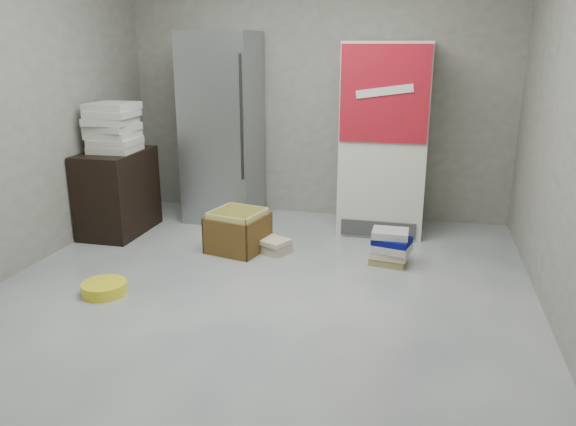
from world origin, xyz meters
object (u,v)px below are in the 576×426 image
(coke_cooler, at_px, (385,138))
(phonebook_stack_main, at_px, (390,247))
(cardboard_box, at_px, (238,234))
(steel_fridge, at_px, (223,128))
(wood_shelf, at_px, (118,192))

(coke_cooler, relative_size, phonebook_stack_main, 5.06)
(phonebook_stack_main, xyz_separation_m, cardboard_box, (-1.34, 0.02, 0.00))
(steel_fridge, bearing_deg, coke_cooler, -0.18)
(steel_fridge, height_order, coke_cooler, steel_fridge)
(coke_cooler, bearing_deg, cardboard_box, -141.57)
(steel_fridge, height_order, cardboard_box, steel_fridge)
(wood_shelf, height_order, cardboard_box, wood_shelf)
(coke_cooler, distance_m, cardboard_box, 1.69)
(steel_fridge, xyz_separation_m, wood_shelf, (-0.83, -0.73, -0.55))
(steel_fridge, relative_size, cardboard_box, 3.47)
(steel_fridge, xyz_separation_m, coke_cooler, (1.65, -0.01, -0.05))
(phonebook_stack_main, bearing_deg, coke_cooler, 105.75)
(coke_cooler, height_order, cardboard_box, coke_cooler)
(cardboard_box, bearing_deg, coke_cooler, 51.69)
(steel_fridge, distance_m, phonebook_stack_main, 2.20)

